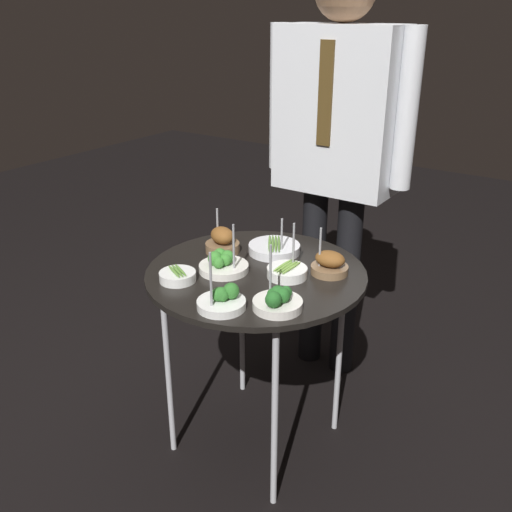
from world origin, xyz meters
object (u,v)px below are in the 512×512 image
bowl_broccoli_front_center (223,264)px  bowl_asparagus_mid_left (274,248)px  bowl_roast_front_left (330,264)px  bowl_roast_near_rim (222,242)px  bowl_asparagus_mid_right (178,276)px  bowl_broccoli_front_right (278,300)px  bowl_broccoli_center (222,300)px  bowl_asparagus_back_left (287,271)px  waiter_figure (338,131)px  serving_cart (256,283)px

bowl_broccoli_front_center → bowl_asparagus_mid_left: bowl_broccoli_front_center is taller
bowl_roast_front_left → bowl_roast_near_rim: bearing=-172.1°
bowl_roast_front_left → bowl_asparagus_mid_right: bearing=-139.2°
bowl_broccoli_front_right → bowl_broccoli_center: bearing=-148.9°
bowl_asparagus_back_left → bowl_asparagus_mid_left: bearing=134.7°
bowl_asparagus_mid_right → waiter_figure: (0.13, 0.76, 0.32)m
bowl_broccoli_center → bowl_asparagus_mid_left: bearing=102.5°
bowl_roast_near_rim → waiter_figure: size_ratio=0.09×
bowl_asparagus_mid_left → bowl_roast_near_rim: size_ratio=1.20×
bowl_broccoli_front_center → bowl_roast_front_left: (0.28, 0.17, 0.01)m
bowl_asparagus_back_left → bowl_roast_near_rim: size_ratio=1.14×
bowl_asparagus_mid_right → bowl_roast_near_rim: (-0.02, 0.25, 0.02)m
bowl_broccoli_center → bowl_roast_near_rim: bearing=127.4°
bowl_broccoli_center → bowl_asparagus_mid_right: bearing=164.9°
bowl_asparagus_mid_left → bowl_broccoli_center: 0.41m
bowl_broccoli_front_center → bowl_broccoli_center: (0.14, -0.19, 0.00)m
bowl_broccoli_center → bowl_asparagus_back_left: bearing=80.6°
bowl_broccoli_front_right → bowl_roast_front_left: bowl_broccoli_front_right is taller
bowl_roast_near_rim → bowl_broccoli_front_right: bearing=-32.3°
serving_cart → bowl_broccoli_center: (0.06, -0.25, 0.07)m
bowl_asparagus_mid_left → bowl_broccoli_center: bowl_broccoli_center is taller
bowl_asparagus_mid_left → bowl_broccoli_center: size_ratio=0.97×
bowl_asparagus_mid_left → waiter_figure: waiter_figure is taller
bowl_broccoli_front_center → waiter_figure: size_ratio=0.10×
bowl_broccoli_front_center → bowl_asparagus_mid_right: bearing=-117.9°
bowl_broccoli_center → bowl_asparagus_back_left: (0.04, 0.27, -0.01)m
serving_cart → waiter_figure: waiter_figure is taller
bowl_asparagus_mid_left → bowl_roast_front_left: 0.23m
serving_cart → bowl_roast_front_left: bearing=29.7°
bowl_asparagus_mid_left → bowl_roast_near_rim: 0.18m
bowl_asparagus_mid_right → bowl_broccoli_center: bearing=-15.1°
bowl_broccoli_center → waiter_figure: 0.88m
serving_cart → bowl_asparagus_mid_right: 0.25m
bowl_asparagus_mid_left → bowl_roast_front_left: bowl_roast_front_left is taller
bowl_broccoli_front_right → waiter_figure: bearing=106.2°
bowl_broccoli_front_center → bowl_broccoli_center: 0.24m
bowl_roast_front_left → waiter_figure: 0.59m
bowl_broccoli_front_center → bowl_roast_near_rim: 0.15m
bowl_asparagus_mid_right → bowl_roast_near_rim: bowl_roast_near_rim is taller
bowl_asparagus_mid_right → waiter_figure: 0.84m
bowl_broccoli_center → bowl_asparagus_mid_right: 0.22m
bowl_roast_near_rim → serving_cart: bearing=-18.7°
bowl_asparagus_mid_left → bowl_broccoli_front_right: 0.39m
bowl_roast_front_left → serving_cart: bearing=-150.3°
bowl_broccoli_center → bowl_roast_front_left: size_ratio=1.20×
bowl_asparagus_mid_left → bowl_asparagus_mid_right: size_ratio=1.56×
bowl_broccoli_front_center → bowl_asparagus_mid_right: bowl_broccoli_front_center is taller
bowl_broccoli_front_right → bowl_roast_front_left: 0.28m
serving_cart → bowl_asparagus_mid_right: (-0.15, -0.19, 0.06)m
bowl_broccoli_front_right → bowl_roast_near_rim: (-0.37, 0.23, 0.01)m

